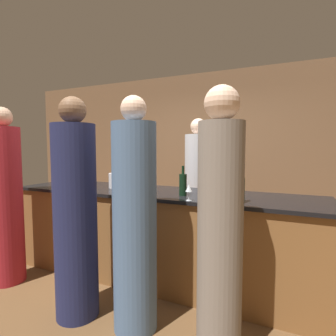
# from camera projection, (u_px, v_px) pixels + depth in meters

# --- Properties ---
(ground_plane) EXTENTS (14.00, 14.00, 0.00)m
(ground_plane) POSITION_uv_depth(u_px,v_px,m) (158.00, 278.00, 2.94)
(ground_plane) COLOR brown
(back_wall) EXTENTS (8.00, 0.06, 2.80)m
(back_wall) POSITION_uv_depth(u_px,v_px,m) (209.00, 151.00, 4.77)
(back_wall) COLOR brown
(back_wall) RESTS_ON ground_plane
(bar_counter) EXTENTS (3.41, 0.80, 0.98)m
(bar_counter) POSITION_uv_depth(u_px,v_px,m) (158.00, 235.00, 2.91)
(bar_counter) COLOR brown
(bar_counter) RESTS_ON ground_plane
(bartender) EXTENTS (0.36, 0.36, 1.85)m
(bartender) POSITION_uv_depth(u_px,v_px,m) (198.00, 192.00, 3.55)
(bartender) COLOR #B2B2B7
(bartender) RESTS_ON ground_plane
(guest_0) EXTENTS (0.33, 0.33, 1.89)m
(guest_0) POSITION_uv_depth(u_px,v_px,m) (6.00, 202.00, 2.80)
(guest_0) COLOR maroon
(guest_0) RESTS_ON ground_plane
(guest_1) EXTENTS (0.35, 0.35, 1.86)m
(guest_1) POSITION_uv_depth(u_px,v_px,m) (135.00, 223.00, 2.07)
(guest_1) COLOR #4C6B93
(guest_1) RESTS_ON ground_plane
(guest_2) EXTENTS (0.36, 0.36, 1.88)m
(guest_2) POSITION_uv_depth(u_px,v_px,m) (76.00, 216.00, 2.23)
(guest_2) COLOR #1E234C
(guest_2) RESTS_ON ground_plane
(guest_3) EXTENTS (0.30, 0.30, 1.86)m
(guest_3) POSITION_uv_depth(u_px,v_px,m) (220.00, 234.00, 1.74)
(guest_3) COLOR gray
(guest_3) RESTS_ON ground_plane
(wine_bottle_0) EXTENTS (0.08, 0.08, 0.30)m
(wine_bottle_0) POSITION_uv_depth(u_px,v_px,m) (183.00, 184.00, 2.60)
(wine_bottle_0) COLOR black
(wine_bottle_0) RESTS_ON bar_counter
(wine_bottle_1) EXTENTS (0.07, 0.07, 0.31)m
(wine_bottle_1) POSITION_uv_depth(u_px,v_px,m) (241.00, 189.00, 2.25)
(wine_bottle_1) COLOR #19381E
(wine_bottle_1) RESTS_ON bar_counter
(ice_bucket) EXTENTS (0.18, 0.18, 0.17)m
(ice_bucket) POSITION_uv_depth(u_px,v_px,m) (116.00, 180.00, 3.10)
(ice_bucket) COLOR silver
(ice_bucket) RESTS_ON bar_counter
(wine_glass_0) EXTENTS (0.07, 0.07, 0.17)m
(wine_glass_0) POSITION_uv_depth(u_px,v_px,m) (62.00, 175.00, 3.36)
(wine_glass_0) COLOR silver
(wine_glass_0) RESTS_ON bar_counter
(wine_glass_1) EXTENTS (0.08, 0.08, 0.16)m
(wine_glass_1) POSITION_uv_depth(u_px,v_px,m) (147.00, 183.00, 2.62)
(wine_glass_1) COLOR silver
(wine_glass_1) RESTS_ON bar_counter
(wine_glass_2) EXTENTS (0.06, 0.06, 0.14)m
(wine_glass_2) POSITION_uv_depth(u_px,v_px,m) (130.00, 182.00, 2.85)
(wine_glass_2) COLOR silver
(wine_glass_2) RESTS_ON bar_counter
(wine_glass_3) EXTENTS (0.06, 0.06, 0.15)m
(wine_glass_3) POSITION_uv_depth(u_px,v_px,m) (189.00, 189.00, 2.34)
(wine_glass_3) COLOR silver
(wine_glass_3) RESTS_ON bar_counter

